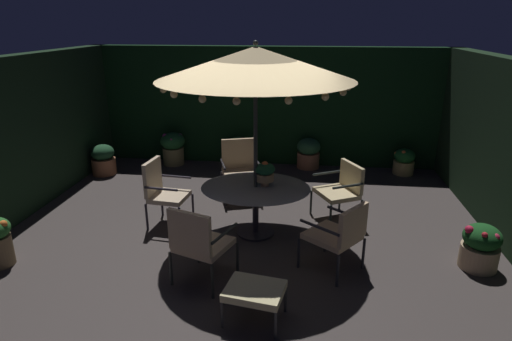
{
  "coord_description": "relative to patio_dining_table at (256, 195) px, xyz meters",
  "views": [
    {
      "loc": [
        0.84,
        -5.34,
        2.99
      ],
      "look_at": [
        0.15,
        0.38,
        0.97
      ],
      "focal_mm": 30.14,
      "sensor_mm": 36.0,
      "label": 1
    }
  ],
  "objects": [
    {
      "name": "hedge_backdrop_rear",
      "position": [
        -0.15,
        3.43,
        0.63
      ],
      "size": [
        7.69,
        0.3,
        2.49
      ],
      "primitive_type": "cube",
      "color": "black",
      "rests_on": "ground_plane"
    },
    {
      "name": "potted_plant_right_near",
      "position": [
        2.69,
        2.95,
        -0.34
      ],
      "size": [
        0.42,
        0.42,
        0.53
      ],
      "color": "tan",
      "rests_on": "ground_plane"
    },
    {
      "name": "ottoman_footrest",
      "position": [
        0.23,
        -1.94,
        -0.27
      ],
      "size": [
        0.66,
        0.56,
        0.39
      ],
      "color": "#2E2E2F",
      "rests_on": "ground_plane"
    },
    {
      "name": "patio_chair_south",
      "position": [
        -0.45,
        1.38,
        -0.04
      ],
      "size": [
        0.79,
        0.76,
        1.02
      ],
      "color": "#2B292D",
      "rests_on": "ground_plane"
    },
    {
      "name": "patio_dining_table",
      "position": [
        0.0,
        0.0,
        0.0
      ],
      "size": [
        1.57,
        1.33,
        0.74
      ],
      "color": "#302C34",
      "rests_on": "ground_plane"
    },
    {
      "name": "potted_plant_right_far",
      "position": [
        2.93,
        -0.59,
        -0.31
      ],
      "size": [
        0.47,
        0.46,
        0.59
      ],
      "color": "tan",
      "rests_on": "ground_plane"
    },
    {
      "name": "ground_plane",
      "position": [
        -0.15,
        -0.33,
        -0.62
      ],
      "size": [
        7.69,
        7.83,
        0.02
      ],
      "primitive_type": "cube",
      "color": "#3E3634"
    },
    {
      "name": "potted_plant_back_right",
      "position": [
        -3.4,
        2.21,
        -0.31
      ],
      "size": [
        0.48,
        0.48,
        0.62
      ],
      "color": "#9E603E",
      "rests_on": "ground_plane"
    },
    {
      "name": "patio_chair_southeast",
      "position": [
        1.28,
        0.67,
        -0.09
      ],
      "size": [
        0.8,
        0.84,
        0.9
      ],
      "color": "#2B322F",
      "rests_on": "ground_plane"
    },
    {
      "name": "potted_plant_left_near",
      "position": [
        0.75,
        3.12,
        -0.28
      ],
      "size": [
        0.5,
        0.5,
        0.64
      ],
      "color": "#AC6C4D",
      "rests_on": "ground_plane"
    },
    {
      "name": "patio_chair_east",
      "position": [
        1.14,
        -0.89,
        -0.08
      ],
      "size": [
        0.85,
        0.84,
        0.92
      ],
      "color": "#2B2A2F",
      "rests_on": "ground_plane"
    },
    {
      "name": "patio_chair_northeast",
      "position": [
        -0.5,
        -1.36,
        -0.04
      ],
      "size": [
        0.78,
        0.77,
        1.0
      ],
      "color": "#2E312C",
      "rests_on": "ground_plane"
    },
    {
      "name": "patio_chair_north",
      "position": [
        -1.44,
        0.16,
        -0.04
      ],
      "size": [
        0.62,
        0.62,
        1.02
      ],
      "color": "#2F2B35",
      "rests_on": "ground_plane"
    },
    {
      "name": "potted_plant_front_corner",
      "position": [
        -2.18,
        3.0,
        -0.23
      ],
      "size": [
        0.53,
        0.53,
        0.71
      ],
      "color": "olive",
      "rests_on": "ground_plane"
    },
    {
      "name": "patio_umbrella",
      "position": [
        0.0,
        -0.0,
        1.84
      ],
      "size": [
        2.64,
        2.64,
        2.75
      ],
      "color": "#2D3133",
      "rests_on": "ground_plane"
    },
    {
      "name": "centerpiece_planter",
      "position": [
        0.13,
        0.05,
        0.34
      ],
      "size": [
        0.28,
        0.28,
        0.37
      ],
      "color": "tan",
      "rests_on": "patio_dining_table"
    },
    {
      "name": "potted_plant_back_left",
      "position": [
        -0.73,
        2.87,
        -0.25
      ],
      "size": [
        0.48,
        0.48,
        0.68
      ],
      "color": "tan",
      "rests_on": "ground_plane"
    }
  ]
}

